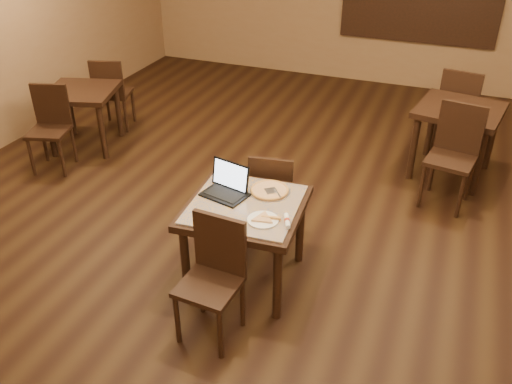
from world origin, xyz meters
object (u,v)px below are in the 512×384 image
at_px(tiled_table, 245,214).
at_px(chair_main_near, 214,271).
at_px(chair_main_far, 272,193).
at_px(other_table_b_chair_near, 51,122).
at_px(pizza_pan, 269,191).
at_px(laptop, 227,186).
at_px(other_table_b, 82,99).
at_px(other_table_a_chair_near, 454,149).
at_px(other_table_a_chair_far, 459,106).
at_px(other_table_a, 458,119).
at_px(other_table_b_chair_far, 111,90).

bearing_deg(tiled_table, chair_main_near, -93.48).
relative_size(chair_main_far, other_table_b_chair_near, 0.94).
relative_size(tiled_table, pizza_pan, 2.86).
relative_size(chair_main_near, laptop, 2.38).
xyz_separation_m(pizza_pan, other_table_b, (-2.97, 1.44, -0.14)).
bearing_deg(chair_main_far, other_table_a_chair_near, -146.01).
relative_size(tiled_table, other_table_a_chair_near, 0.93).
xyz_separation_m(chair_main_far, other_table_a_chair_near, (1.49, 1.35, 0.08)).
height_order(other_table_b, other_table_b_chair_near, other_table_b_chair_near).
height_order(laptop, other_table_a_chair_near, other_table_a_chair_near).
bearing_deg(chair_main_far, other_table_a_chair_far, -127.70).
bearing_deg(other_table_a_chair_near, chair_main_far, -127.92).
height_order(chair_main_far, pizza_pan, chair_main_far).
xyz_separation_m(pizza_pan, other_table_b_chair_near, (-2.99, 0.87, -0.22)).
bearing_deg(other_table_a, chair_main_far, -116.99).
bearing_deg(pizza_pan, other_table_a_chair_far, 65.59).
bearing_deg(other_table_b_chair_near, other_table_a, 2.37).
distance_m(tiled_table, other_table_b_chair_near, 3.08).
bearing_deg(other_table_a, other_table_b_chair_far, -165.79).
bearing_deg(tiled_table, laptop, 147.85).
xyz_separation_m(other_table_b, other_table_b_chair_far, (0.02, 0.57, -0.08)).
xyz_separation_m(pizza_pan, other_table_a_chair_far, (1.35, 2.97, -0.17)).
height_order(other_table_a, other_table_a_chair_near, other_table_a_chair_near).
bearing_deg(other_table_a, other_table_b, -158.43).
bearing_deg(tiled_table, chair_main_far, 84.91).
relative_size(tiled_table, other_table_b_chair_far, 1.01).
distance_m(chair_main_far, other_table_b_chair_far, 3.27).
bearing_deg(chair_main_far, chair_main_near, 81.38).
distance_m(tiled_table, chair_main_near, 0.63).
height_order(laptop, other_table_b_chair_far, laptop).
relative_size(other_table_b_chair_near, other_table_b_chair_far, 1.00).
relative_size(other_table_a, other_table_b, 1.01).
relative_size(chair_main_far, laptop, 2.26).
bearing_deg(pizza_pan, laptop, -157.43).
xyz_separation_m(tiled_table, other_table_a, (1.48, 2.59, 0.02)).
xyz_separation_m(tiled_table, pizza_pan, (0.12, 0.24, 0.11)).
relative_size(laptop, other_table_a_chair_far, 0.38).
distance_m(other_table_b, other_table_b_chair_near, 0.58).
distance_m(chair_main_far, other_table_a_chair_far, 2.97).
distance_m(chair_main_near, other_table_b_chair_near, 3.36).
relative_size(chair_main_near, other_table_a, 0.96).
height_order(chair_main_far, other_table_b_chair_near, other_table_b_chair_near).
bearing_deg(other_table_a_chair_near, other_table_a_chair_far, 101.20).
xyz_separation_m(tiled_table, other_table_b, (-2.85, 1.68, -0.04)).
distance_m(laptop, pizza_pan, 0.35).
relative_size(chair_main_near, chair_main_far, 1.05).
relative_size(chair_main_near, other_table_b, 0.97).
bearing_deg(chair_main_far, other_table_a, -135.08).
xyz_separation_m(pizza_pan, other_table_b_chair_far, (-2.95, 2.01, -0.22)).
distance_m(laptop, other_table_b_chair_far, 3.40).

